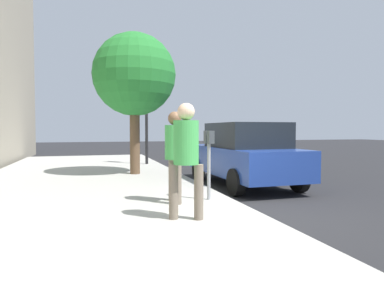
% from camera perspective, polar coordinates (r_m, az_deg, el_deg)
% --- Properties ---
extents(ground_plane, '(80.00, 80.00, 0.00)m').
position_cam_1_polar(ground_plane, '(6.42, 9.95, -11.86)').
color(ground_plane, '#232326').
rests_on(ground_plane, ground).
extents(sidewalk_slab, '(28.00, 6.00, 0.15)m').
position_cam_1_polar(sidewalk_slab, '(5.77, -18.56, -12.84)').
color(sidewalk_slab, '#A8A59E').
rests_on(sidewalk_slab, ground_plane).
extents(parking_meter, '(0.36, 0.12, 1.41)m').
position_cam_1_polar(parking_meter, '(6.90, 2.87, -1.02)').
color(parking_meter, gray).
rests_on(parking_meter, sidewalk_slab).
extents(pedestrian_at_meter, '(0.54, 0.39, 1.79)m').
position_cam_1_polar(pedestrian_at_meter, '(6.65, -2.91, -0.80)').
color(pedestrian_at_meter, '#726656').
rests_on(pedestrian_at_meter, sidewalk_slab).
extents(pedestrian_bystander, '(0.40, 0.53, 1.85)m').
position_cam_1_polar(pedestrian_bystander, '(5.37, -1.01, -1.03)').
color(pedestrian_bystander, '#726656').
rests_on(pedestrian_bystander, sidewalk_slab).
extents(parked_sedan_near, '(4.42, 2.00, 1.77)m').
position_cam_1_polar(parked_sedan_near, '(9.70, 8.73, -1.66)').
color(parked_sedan_near, navy).
rests_on(parked_sedan_near, ground_plane).
extents(street_tree, '(2.65, 2.65, 4.53)m').
position_cam_1_polar(street_tree, '(11.24, -9.67, 11.32)').
color(street_tree, brown).
rests_on(street_tree, sidewalk_slab).
extents(traffic_signal, '(0.24, 0.44, 3.60)m').
position_cam_1_polar(traffic_signal, '(14.27, -7.27, 6.40)').
color(traffic_signal, black).
rests_on(traffic_signal, sidewalk_slab).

